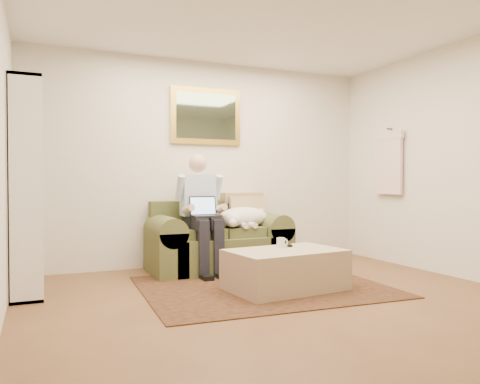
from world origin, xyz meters
TOP-DOWN VIEW (x-y plane):
  - room_shell at (0.00, 0.35)m, footprint 4.51×5.00m
  - rug at (0.07, 0.98)m, footprint 2.45×2.00m
  - sofa at (-0.01, 2.05)m, footprint 1.65×0.84m
  - seated_man at (-0.26, 1.90)m, footprint 0.54×0.77m
  - laptop at (-0.26, 1.83)m, footprint 0.32×0.25m
  - sleeping_dog at (0.29, 1.97)m, footprint 0.68×0.43m
  - ottoman at (0.21, 0.78)m, footprint 1.16×0.81m
  - coffee_mug at (0.24, 0.92)m, footprint 0.08×0.08m
  - tv_remote at (0.37, 0.99)m, footprint 0.10×0.16m
  - bookshelf at (-2.10, 1.60)m, footprint 0.28×0.80m
  - wall_mirror at (-0.01, 2.47)m, footprint 0.94×0.04m
  - hanging_shirt at (2.19, 1.60)m, footprint 0.06×0.52m

SIDE VIEW (x-z plane):
  - rug at x=0.07m, z-range 0.00..0.01m
  - ottoman at x=0.21m, z-range 0.00..0.40m
  - sofa at x=-0.01m, z-range -0.21..0.78m
  - tv_remote at x=0.37m, z-range 0.40..0.42m
  - coffee_mug at x=0.24m, z-range 0.40..0.50m
  - sleeping_dog at x=0.29m, z-range 0.50..0.76m
  - seated_man at x=-0.26m, z-range 0.00..1.39m
  - laptop at x=-0.26m, z-range 0.61..0.84m
  - bookshelf at x=-2.10m, z-range 0.00..2.00m
  - room_shell at x=0.00m, z-range 0.00..2.61m
  - hanging_shirt at x=2.19m, z-range 0.90..1.80m
  - wall_mirror at x=-0.01m, z-range 1.54..2.26m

